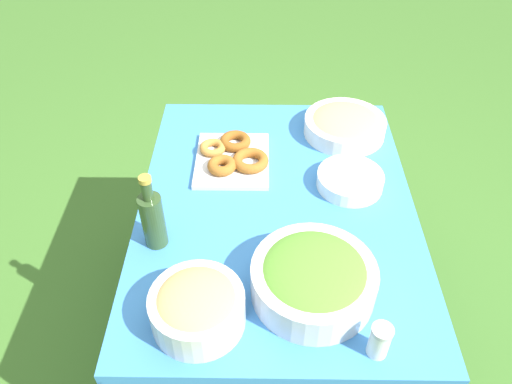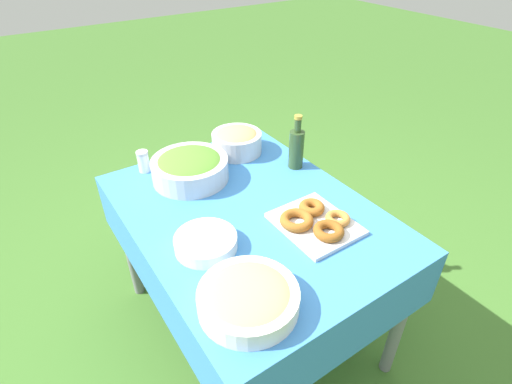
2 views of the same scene
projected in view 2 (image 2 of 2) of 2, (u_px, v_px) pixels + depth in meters
ground_plane at (251, 325)px, 1.95m from camera, size 14.00×14.00×0.00m
picnic_table at (250, 230)px, 1.60m from camera, size 1.15×0.86×0.71m
salad_bowl at (190, 167)px, 1.69m from camera, size 0.33×0.33×0.12m
pasta_bowl at (248, 297)px, 1.14m from camera, size 0.30×0.30×0.08m
donut_platter at (315, 222)px, 1.45m from camera, size 0.29×0.27×0.05m
plate_stack at (206, 242)px, 1.36m from camera, size 0.21×0.21×0.05m
olive_oil_bottle at (296, 147)px, 1.76m from camera, size 0.07×0.07×0.25m
bread_bowl at (237, 140)px, 1.89m from camera, size 0.24×0.24×0.12m
salt_shaker at (143, 161)px, 1.75m from camera, size 0.05×0.05×0.10m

